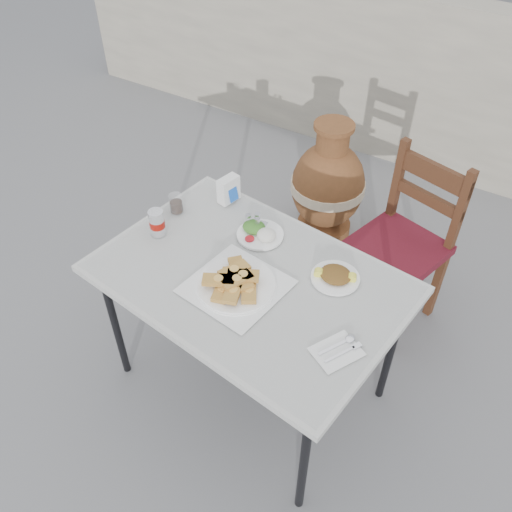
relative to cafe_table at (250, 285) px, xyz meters
The scene contains 13 objects.
ground 0.73m from the cafe_table, 143.82° to the right, with size 80.00×80.00×0.00m, color slate.
cafe_table is the anchor object (origin of this frame).
pide_plate 0.12m from the cafe_table, 98.86° to the right, with size 0.41×0.41×0.07m.
salad_rice_plate 0.27m from the cafe_table, 112.01° to the left, with size 0.21×0.21×0.05m.
salad_chopped_plate 0.36m from the cafe_table, 28.86° to the left, with size 0.20×0.20×0.04m.
soda_can 0.51m from the cafe_table, behind, with size 0.07×0.07×0.12m.
cola_glass 0.56m from the cafe_table, 160.66° to the left, with size 0.06×0.06×0.09m.
napkin_holder 0.54m from the cafe_table, 133.15° to the left, with size 0.08×0.12×0.13m.
condiment_caddy 0.32m from the cafe_table, 117.81° to the left, with size 0.11×0.09×0.07m.
cutlery_napkin 0.51m from the cafe_table, 17.39° to the right, with size 0.20×0.21×0.01m.
chair 0.95m from the cafe_table, 64.60° to the left, with size 0.53×0.53×0.97m.
terracotta_urn 1.31m from the cafe_table, 99.79° to the left, with size 0.46×0.46×0.81m.
back_wall 2.42m from the cafe_table, 92.69° to the left, with size 6.00×0.25×1.20m, color #A9A18D.
Camera 1 is at (0.97, -1.25, 2.36)m, focal length 38.00 mm.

